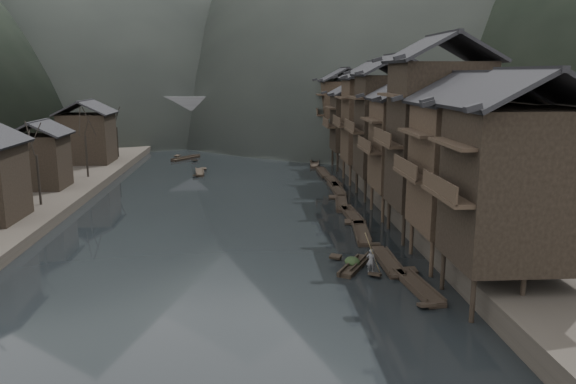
{
  "coord_description": "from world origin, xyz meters",
  "views": [
    {
      "loc": [
        2.33,
        -38.13,
        13.31
      ],
      "look_at": [
        5.7,
        12.63,
        2.5
      ],
      "focal_mm": 35.0,
      "sensor_mm": 36.0,
      "label": 1
    }
  ],
  "objects": [
    {
      "name": "stone_bridge",
      "position": [
        -0.0,
        72.0,
        5.11
      ],
      "size": [
        40.0,
        6.0,
        9.0
      ],
      "color": "#4C4C4F",
      "rests_on": "ground"
    },
    {
      "name": "midriver_boats",
      "position": [
        -2.96,
        53.6,
        0.2
      ],
      "size": [
        13.99,
        37.77,
        0.45
      ],
      "color": "black",
      "rests_on": "water"
    },
    {
      "name": "bamboo_pole",
      "position": [
        10.43,
        -2.86,
        4.04
      ],
      "size": [
        1.77,
        1.99,
        3.91
      ],
      "primitive_type": "cylinder",
      "rotation": [
        0.58,
        0.0,
        -0.72
      ],
      "color": "#8C7A51",
      "rests_on": "boatman"
    },
    {
      "name": "water",
      "position": [
        0.0,
        0.0,
        0.0
      ],
      "size": [
        300.0,
        300.0,
        0.0
      ],
      "primitive_type": "plane",
      "color": "black",
      "rests_on": "ground"
    },
    {
      "name": "right_bank",
      "position": [
        35.0,
        40.0,
        0.9
      ],
      "size": [
        40.0,
        200.0,
        1.8
      ],
      "primitive_type": "cube",
      "color": "#2D2823",
      "rests_on": "ground"
    },
    {
      "name": "stilt_houses",
      "position": [
        17.28,
        18.96,
        9.0
      ],
      "size": [
        9.0,
        67.6,
        16.57
      ],
      "color": "black",
      "rests_on": "ground"
    },
    {
      "name": "bare_trees",
      "position": [
        -17.0,
        15.01,
        6.43
      ],
      "size": [
        3.83,
        60.23,
        7.66
      ],
      "color": "black",
      "rests_on": "left_bank"
    },
    {
      "name": "cargo_heap",
      "position": [
        9.3,
        -1.17,
        0.76
      ],
      "size": [
        1.07,
        1.4,
        0.64
      ],
      "primitive_type": "ellipsoid",
      "color": "black",
      "rests_on": "hero_sampan"
    },
    {
      "name": "moored_sampans",
      "position": [
        11.97,
        27.05,
        0.2
      ],
      "size": [
        3.2,
        72.06,
        0.47
      ],
      "color": "black",
      "rests_on": "water"
    },
    {
      "name": "boatman",
      "position": [
        10.23,
        -2.86,
        1.26
      ],
      "size": [
        0.66,
        0.5,
        1.65
      ],
      "primitive_type": "imported",
      "rotation": [
        0.0,
        0.0,
        2.95
      ],
      "color": "#515153",
      "rests_on": "hero_sampan"
    },
    {
      "name": "hero_sampan",
      "position": [
        9.41,
        -1.37,
        0.2
      ],
      "size": [
        3.07,
        4.66,
        0.43
      ],
      "color": "black",
      "rests_on": "water"
    },
    {
      "name": "left_houses",
      "position": [
        -20.5,
        20.12,
        5.66
      ],
      "size": [
        8.1,
        53.2,
        8.73
      ],
      "color": "black",
      "rests_on": "left_bank"
    }
  ]
}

